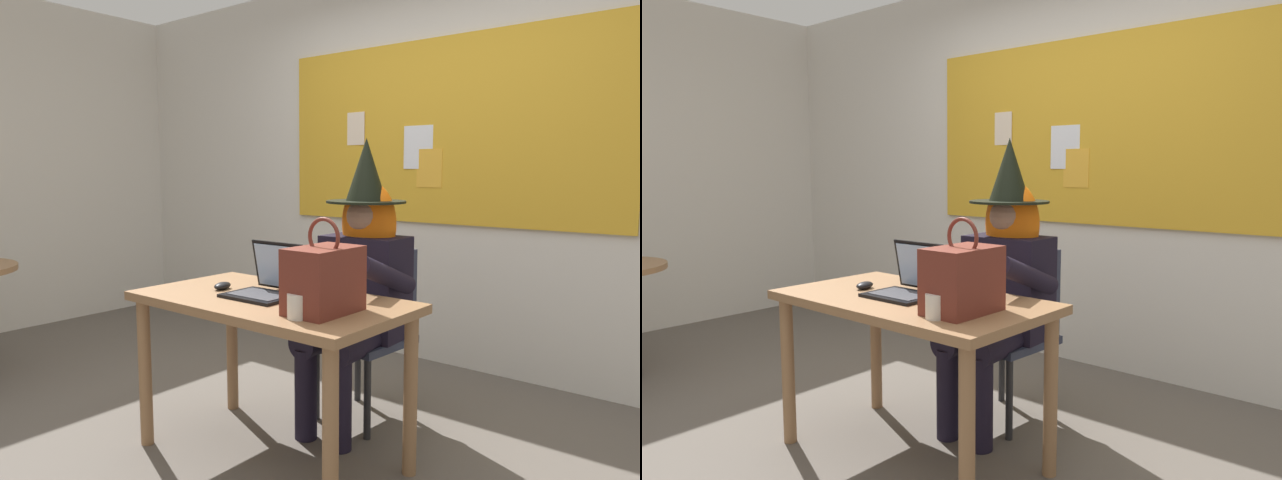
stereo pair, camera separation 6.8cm
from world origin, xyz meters
TOP-DOWN VIEW (x-y plane):
  - ground_plane at (0.00, 0.00)m, footprint 24.00×24.00m
  - wall_back_bulletin at (0.00, 1.71)m, footprint 6.18×1.90m
  - desk_main at (0.08, -0.00)m, footprint 1.24×0.67m
  - chair_at_desk at (0.15, 0.69)m, footprint 0.45×0.45m
  - person_costumed at (0.15, 0.57)m, footprint 0.62×0.68m
  - laptop at (0.04, 0.02)m, footprint 0.31×0.28m
  - computer_mouse at (-0.22, -0.02)m, footprint 0.08×0.11m
  - handbag at (0.44, -0.07)m, footprint 0.20×0.30m
  - coffee_mug at (0.42, -0.20)m, footprint 0.08×0.08m

SIDE VIEW (x-z plane):
  - ground_plane at x=0.00m, z-range 0.00..0.00m
  - chair_at_desk at x=0.15m, z-range 0.05..0.95m
  - desk_main at x=0.08m, z-range 0.26..1.01m
  - computer_mouse at x=-0.22m, z-range 0.74..0.78m
  - coffee_mug at x=0.42m, z-range 0.74..0.84m
  - person_costumed at x=0.15m, z-range 0.06..1.53m
  - laptop at x=0.04m, z-range 0.68..0.91m
  - handbag at x=0.44m, z-range 0.69..1.07m
  - wall_back_bulletin at x=0.00m, z-range 0.01..2.69m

